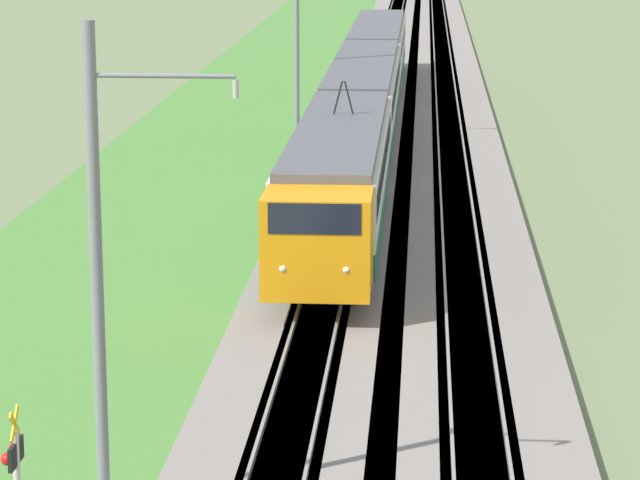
% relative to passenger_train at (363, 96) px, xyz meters
% --- Properties ---
extents(ballast_main, '(240.00, 4.40, 0.30)m').
position_rel_passenger_train_xyz_m(ballast_main, '(4.98, 0.00, -2.14)').
color(ballast_main, gray).
rests_on(ballast_main, ground).
extents(ballast_adjacent, '(240.00, 4.40, 0.30)m').
position_rel_passenger_train_xyz_m(ballast_adjacent, '(4.98, -3.80, -2.14)').
color(ballast_adjacent, gray).
rests_on(ballast_adjacent, ground).
extents(track_main, '(240.00, 1.57, 0.45)m').
position_rel_passenger_train_xyz_m(track_main, '(4.98, 0.00, -2.13)').
color(track_main, '#4C4238').
rests_on(track_main, ground).
extents(track_adjacent, '(240.00, 1.57, 0.45)m').
position_rel_passenger_train_xyz_m(track_adjacent, '(4.98, -3.80, -2.13)').
color(track_adjacent, '#4C4238').
rests_on(track_adjacent, ground).
extents(grass_verge, '(240.00, 10.80, 0.12)m').
position_rel_passenger_train_xyz_m(grass_verge, '(4.98, 5.75, -2.23)').
color(grass_verge, '#4C8438').
rests_on(grass_verge, ground).
extents(passenger_train, '(58.30, 2.87, 4.91)m').
position_rel_passenger_train_xyz_m(passenger_train, '(0.00, 0.00, 0.00)').
color(passenger_train, orange).
rests_on(passenger_train, ground).
extents(catenary_mast_near, '(0.22, 2.56, 8.88)m').
position_rel_passenger_train_xyz_m(catenary_mast_near, '(-40.90, 2.79, 2.30)').
color(catenary_mast_near, slate).
rests_on(catenary_mast_near, ground).
extents(catenary_mast_mid, '(0.22, 2.56, 9.45)m').
position_rel_passenger_train_xyz_m(catenary_mast_mid, '(-0.53, 2.79, 2.59)').
color(catenary_mast_mid, slate).
rests_on(catenary_mast_mid, ground).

